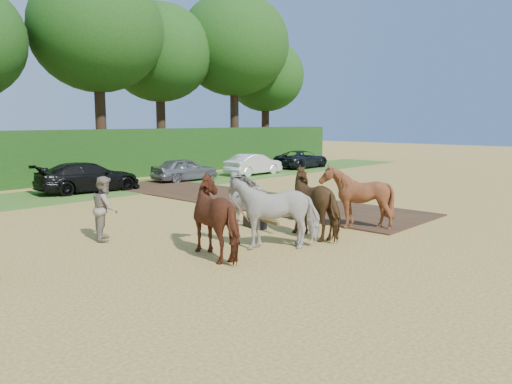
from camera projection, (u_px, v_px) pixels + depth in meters
name	position (u px, v px, depth m)	size (l,w,h in m)	color
ground	(359.00, 225.00, 16.88)	(120.00, 120.00, 0.00)	gold
earth_strip	(242.00, 198.00, 22.67)	(4.50, 17.00, 0.05)	#472D1C
grass_verge	(127.00, 188.00, 26.27)	(50.00, 5.00, 0.03)	#38601E
hedgerow	(83.00, 156.00, 29.07)	(46.00, 1.60, 3.00)	#14380F
spectator_near	(105.00, 208.00, 14.69)	(0.92, 0.72, 1.90)	#B0A58A
plough_team	(296.00, 206.00, 14.64)	(7.20, 5.05, 2.09)	brown
parked_cars	(140.00, 174.00, 26.85)	(35.82, 2.71, 1.48)	silver
treeline	(22.00, 26.00, 28.92)	(48.70, 10.60, 14.21)	#382616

